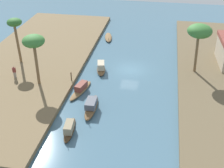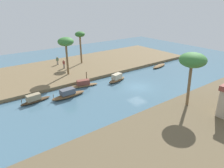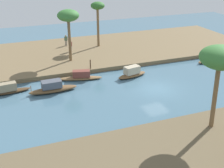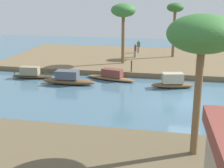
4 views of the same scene
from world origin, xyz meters
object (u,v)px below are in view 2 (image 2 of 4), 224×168
object	(u,v)px
sampan_open_hull	(83,84)
palm_tree_left_far	(66,43)
sampan_foreground	(68,94)
sampan_with_red_awning	(35,99)
palm_tree_right_tall	(193,61)
palm_tree_left_near	(80,36)
person_on_near_bank	(57,61)
sampan_midstream	(159,66)
sampan_downstream_large	(117,78)
person_by_mooring	(64,65)
mooring_post	(86,75)

from	to	relation	value
sampan_open_hull	palm_tree_left_far	bearing A→B (deg)	-78.34
sampan_foreground	palm_tree_left_far	bearing A→B (deg)	-117.46
sampan_with_red_awning	palm_tree_left_far	xyz separation A→B (m)	(-8.06, -6.40, 5.66)
palm_tree_right_tall	palm_tree_left_far	bearing A→B (deg)	-70.87
sampan_with_red_awning	palm_tree_left_near	bearing A→B (deg)	-145.28
person_on_near_bank	palm_tree_right_tall	size ratio (longest dim) A/B	0.24
sampan_open_hull	sampan_midstream	bearing A→B (deg)	-166.72
sampan_midstream	sampan_open_hull	bearing A→B (deg)	-11.98
sampan_downstream_large	sampan_open_hull	world-z (taller)	sampan_downstream_large
person_by_mooring	sampan_downstream_large	bearing A→B (deg)	11.91
sampan_open_hull	sampan_midstream	size ratio (longest dim) A/B	1.17
sampan_midstream	mooring_post	xyz separation A→B (m)	(16.09, -1.88, 0.87)
mooring_post	person_by_mooring	bearing A→B (deg)	-85.51
palm_tree_left_far	person_on_near_bank	bearing A→B (deg)	-97.97
sampan_with_red_awning	palm_tree_left_near	distance (m)	18.49
person_on_near_bank	palm_tree_right_tall	xyz separation A→B (m)	(-5.83, 26.38, 4.94)
sampan_open_hull	sampan_with_red_awning	xyz separation A→B (m)	(7.85, 0.89, 0.06)
palm_tree_left_far	palm_tree_right_tall	xyz separation A→B (m)	(-6.78, 19.56, 0.07)
person_on_near_bank	palm_tree_left_near	size ratio (longest dim) A/B	0.25
palm_tree_left_near	sampan_midstream	bearing A→B (deg)	138.82
sampan_open_hull	sampan_foreground	distance (m)	4.19
sampan_with_red_awning	person_by_mooring	bearing A→B (deg)	-137.04
sampan_foreground	palm_tree_left_near	size ratio (longest dim) A/B	0.78
sampan_foreground	palm_tree_left_far	size ratio (longest dim) A/B	0.77
sampan_foreground	person_on_near_bank	world-z (taller)	person_on_near_bank
palm_tree_left_far	palm_tree_right_tall	bearing A→B (deg)	109.13
sampan_midstream	sampan_foreground	distance (m)	21.47
person_on_near_bank	palm_tree_left_near	distance (m)	6.81
sampan_midstream	person_by_mooring	world-z (taller)	person_by_mooring
mooring_post	palm_tree_left_near	xyz separation A→B (m)	(-3.93, -8.76, 4.94)
sampan_foreground	person_on_near_bank	bearing A→B (deg)	-109.37
sampan_midstream	person_by_mooring	bearing A→B (deg)	-40.71
palm_tree_left_near	sampan_foreground	bearing A→B (deg)	53.91
sampan_with_red_awning	person_on_near_bank	world-z (taller)	person_on_near_bank
sampan_midstream	palm_tree_left_near	world-z (taller)	palm_tree_left_near
sampan_foreground	palm_tree_left_near	distance (m)	16.60
mooring_post	sampan_downstream_large	bearing A→B (deg)	143.29
sampan_downstream_large	sampan_midstream	world-z (taller)	sampan_downstream_large
person_on_near_bank	palm_tree_left_far	size ratio (longest dim) A/B	0.25
sampan_midstream	palm_tree_left_near	size ratio (longest dim) A/B	0.68
palm_tree_left_near	sampan_downstream_large	bearing A→B (deg)	90.84
sampan_foreground	palm_tree_left_near	world-z (taller)	palm_tree_left_near
person_by_mooring	palm_tree_right_tall	size ratio (longest dim) A/B	0.25
sampan_midstream	palm_tree_right_tall	world-z (taller)	palm_tree_right_tall
palm_tree_left_near	sampan_with_red_awning	bearing A→B (deg)	40.06
person_by_mooring	palm_tree_right_tall	world-z (taller)	palm_tree_right_tall
person_by_mooring	palm_tree_left_near	size ratio (longest dim) A/B	0.25
mooring_post	palm_tree_right_tall	distance (m)	17.38
sampan_foreground	mooring_post	bearing A→B (deg)	-144.96
person_on_near_bank	palm_tree_left_near	bearing A→B (deg)	-26.09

